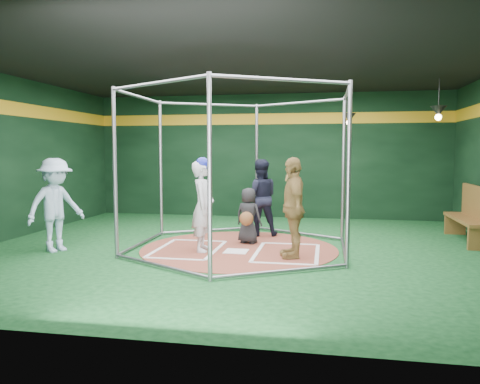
% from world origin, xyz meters
% --- Properties ---
extents(room_shell, '(10.10, 9.10, 3.53)m').
position_xyz_m(room_shell, '(0.00, 0.01, 1.75)').
color(room_shell, '#0D3B17').
rests_on(room_shell, ground).
extents(clay_disc, '(3.80, 3.80, 0.01)m').
position_xyz_m(clay_disc, '(0.00, 0.00, 0.01)').
color(clay_disc, brown).
rests_on(clay_disc, ground).
extents(home_plate, '(0.43, 0.43, 0.01)m').
position_xyz_m(home_plate, '(0.00, -0.30, 0.02)').
color(home_plate, white).
rests_on(home_plate, clay_disc).
extents(batter_box_left, '(1.17, 1.77, 0.01)m').
position_xyz_m(batter_box_left, '(-0.95, -0.25, 0.02)').
color(batter_box_left, white).
rests_on(batter_box_left, clay_disc).
extents(batter_box_right, '(1.17, 1.77, 0.01)m').
position_xyz_m(batter_box_right, '(0.95, -0.25, 0.02)').
color(batter_box_right, white).
rests_on(batter_box_right, clay_disc).
extents(batting_cage, '(4.05, 4.67, 3.00)m').
position_xyz_m(batting_cage, '(-0.00, -0.00, 1.50)').
color(batting_cage, gray).
rests_on(batting_cage, ground).
extents(pendant_lamp_near, '(0.34, 0.34, 0.90)m').
position_xyz_m(pendant_lamp_near, '(2.20, 3.60, 2.74)').
color(pendant_lamp_near, black).
rests_on(pendant_lamp_near, room_shell).
extents(pendant_lamp_far, '(0.34, 0.34, 0.90)m').
position_xyz_m(pendant_lamp_far, '(4.00, 2.00, 2.74)').
color(pendant_lamp_far, black).
rests_on(pendant_lamp_far, room_shell).
extents(batter_figure, '(0.47, 0.66, 1.77)m').
position_xyz_m(batter_figure, '(-0.63, -0.34, 0.89)').
color(batter_figure, silver).
rests_on(batter_figure, clay_disc).
extents(visitor_leopard, '(0.67, 1.11, 1.77)m').
position_xyz_m(visitor_leopard, '(1.07, -0.56, 0.90)').
color(visitor_leopard, tan).
rests_on(visitor_leopard, clay_disc).
extents(catcher_figure, '(0.64, 0.64, 1.13)m').
position_xyz_m(catcher_figure, '(0.09, 0.53, 0.58)').
color(catcher_figure, black).
rests_on(catcher_figure, clay_disc).
extents(umpire, '(0.95, 0.82, 1.70)m').
position_xyz_m(umpire, '(0.20, 1.48, 0.86)').
color(umpire, black).
rests_on(umpire, clay_disc).
extents(bystander_blue, '(1.11, 1.31, 1.76)m').
position_xyz_m(bystander_blue, '(-3.36, -0.83, 0.88)').
color(bystander_blue, '#A6C1DC').
rests_on(bystander_blue, ground).
extents(dugout_bench, '(0.47, 2.01, 1.17)m').
position_xyz_m(dugout_bench, '(4.64, 1.58, 0.60)').
color(dugout_bench, brown).
rests_on(dugout_bench, ground).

